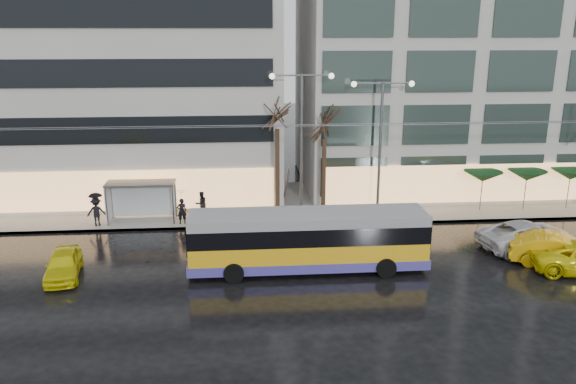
{
  "coord_description": "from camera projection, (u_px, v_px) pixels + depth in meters",
  "views": [
    {
      "loc": [
        -1.55,
        -23.47,
        11.65
      ],
      "look_at": [
        0.7,
        5.0,
        3.41
      ],
      "focal_mm": 35.0,
      "sensor_mm": 36.0,
      "label": 1
    }
  ],
  "objects": [
    {
      "name": "ground",
      "position": [
        281.0,
        293.0,
        25.83
      ],
      "size": [
        140.0,
        140.0,
        0.0
      ],
      "primitive_type": "plane",
      "color": "black",
      "rests_on": "ground"
    },
    {
      "name": "sidewalk",
      "position": [
        296.0,
        202.0,
        39.37
      ],
      "size": [
        80.0,
        10.0,
        0.15
      ],
      "primitive_type": "cube",
      "color": "gray",
      "rests_on": "ground"
    },
    {
      "name": "kerb",
      "position": [
        304.0,
        225.0,
        34.63
      ],
      "size": [
        80.0,
        0.1,
        0.15
      ],
      "primitive_type": "cube",
      "color": "slate",
      "rests_on": "ground"
    },
    {
      "name": "building_left",
      "position": [
        38.0,
        38.0,
        39.73
      ],
      "size": [
        34.0,
        14.0,
        22.0
      ],
      "primitive_type": "cube",
      "color": "#A9A7A1",
      "rests_on": "sidewalk"
    },
    {
      "name": "building_right",
      "position": [
        517.0,
        17.0,
        41.96
      ],
      "size": [
        32.0,
        14.0,
        25.0
      ],
      "primitive_type": "cube",
      "color": "#A9A7A1",
      "rests_on": "sidewalk"
    },
    {
      "name": "trolleybus",
      "position": [
        308.0,
        242.0,
        28.0
      ],
      "size": [
        11.84,
        4.63,
        5.48
      ],
      "color": "gold",
      "rests_on": "ground"
    },
    {
      "name": "catenary",
      "position": [
        289.0,
        164.0,
        32.33
      ],
      "size": [
        42.24,
        5.12,
        7.0
      ],
      "color": "#595B60",
      "rests_on": "ground"
    },
    {
      "name": "bus_shelter",
      "position": [
        135.0,
        192.0,
        34.89
      ],
      "size": [
        4.2,
        1.6,
        2.51
      ],
      "color": "#595B60",
      "rests_on": "sidewalk"
    },
    {
      "name": "street_lamp_near",
      "position": [
        302.0,
        126.0,
        34.67
      ],
      "size": [
        3.96,
        0.36,
        9.03
      ],
      "color": "#595B60",
      "rests_on": "sidewalk"
    },
    {
      "name": "street_lamp_far",
      "position": [
        381.0,
        129.0,
        35.12
      ],
      "size": [
        3.96,
        0.36,
        8.53
      ],
      "color": "#595B60",
      "rests_on": "sidewalk"
    },
    {
      "name": "tree_a",
      "position": [
        277.0,
        108.0,
        34.44
      ],
      "size": [
        3.2,
        3.2,
        8.4
      ],
      "color": "black",
      "rests_on": "sidewalk"
    },
    {
      "name": "tree_b",
      "position": [
        325.0,
        118.0,
        35.05
      ],
      "size": [
        3.2,
        3.2,
        7.7
      ],
      "color": "black",
      "rests_on": "sidewalk"
    },
    {
      "name": "parasol_a",
      "position": [
        483.0,
        176.0,
        36.75
      ],
      "size": [
        2.5,
        2.5,
        2.65
      ],
      "color": "#595B60",
      "rests_on": "sidewalk"
    },
    {
      "name": "parasol_b",
      "position": [
        527.0,
        176.0,
        36.97
      ],
      "size": [
        2.5,
        2.5,
        2.65
      ],
      "color": "#595B60",
      "rests_on": "sidewalk"
    },
    {
      "name": "parasol_c",
      "position": [
        571.0,
        175.0,
        37.2
      ],
      "size": [
        2.5,
        2.5,
        2.65
      ],
      "color": "#595B60",
      "rests_on": "sidewalk"
    },
    {
      "name": "taxi_a",
      "position": [
        63.0,
        264.0,
        27.4
      ],
      "size": [
        2.17,
        4.07,
        1.32
      ],
      "primitive_type": "imported",
      "rotation": [
        0.0,
        0.0,
        0.16
      ],
      "color": "#D6CE0B",
      "rests_on": "ground"
    },
    {
      "name": "taxi_b",
      "position": [
        560.0,
        250.0,
        28.71
      ],
      "size": [
        5.23,
        3.44,
        1.63
      ],
      "primitive_type": "imported",
      "rotation": [
        0.0,
        0.0,
        1.19
      ],
      "color": "#ECAC0C",
      "rests_on": "ground"
    },
    {
      "name": "sedan_silver",
      "position": [
        529.0,
        236.0,
        30.87
      ],
      "size": [
        6.03,
        3.64,
        1.57
      ],
      "primitive_type": "imported",
      "rotation": [
        0.0,
        0.0,
        1.77
      ],
      "color": "silver",
      "rests_on": "ground"
    },
    {
      "name": "pedestrian_a",
      "position": [
        181.0,
        201.0,
        34.3
      ],
      "size": [
        1.19,
        1.2,
        2.19
      ],
      "color": "black",
      "rests_on": "sidewalk"
    },
    {
      "name": "pedestrian_b",
      "position": [
        201.0,
        204.0,
        36.03
      ],
      "size": [
        0.96,
        0.89,
        1.6
      ],
      "color": "black",
      "rests_on": "sidewalk"
    },
    {
      "name": "pedestrian_c",
      "position": [
        96.0,
        208.0,
        34.07
      ],
      "size": [
        1.2,
        0.88,
        2.11
      ],
      "color": "black",
      "rests_on": "sidewalk"
    }
  ]
}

